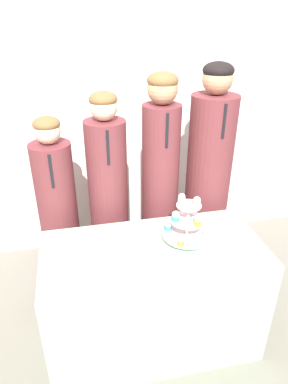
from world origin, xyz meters
The scene contains 10 objects.
ground_plane centered at (0.00, 0.00, 0.00)m, with size 16.00×16.00×0.00m, color slate.
wall_back centered at (0.00, 1.51, 1.35)m, with size 9.00×0.06×2.70m.
table centered at (0.00, 0.31, 0.37)m, with size 1.27×0.61×0.74m.
round_cake centered at (-0.30, 0.18, 0.81)m, with size 0.22×0.22×0.13m.
cake_knife centered at (-0.36, 0.04, 0.74)m, with size 0.28×0.05×0.01m.
cupcake_stand centered at (0.20, 0.33, 0.87)m, with size 0.29×0.29×0.30m.
student_0 centered at (-0.53, 0.87, 0.65)m, with size 0.26×0.27×1.37m.
student_1 centered at (-0.19, 0.87, 0.72)m, with size 0.27×0.27×1.51m.
student_2 centered at (0.18, 0.87, 0.79)m, with size 0.25×0.26×1.61m.
student_3 centered at (0.54, 0.87, 0.79)m, with size 0.32×0.32×1.66m.
Camera 1 is at (-0.39, -1.21, 1.93)m, focal length 32.00 mm.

